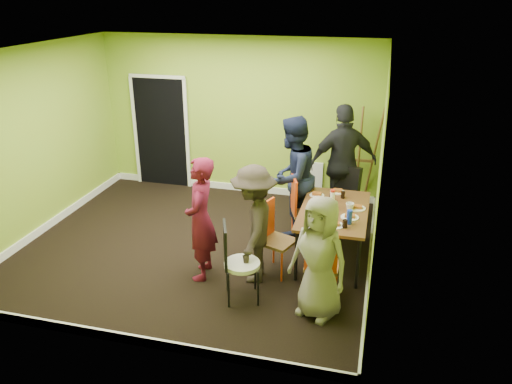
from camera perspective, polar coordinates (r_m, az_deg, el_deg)
ground at (r=7.47m, az=-6.71°, el=-6.11°), size 5.00×5.00×0.00m
room_walls at (r=7.10m, az=-7.12°, el=1.10°), size 5.04×4.54×2.82m
dining_table at (r=6.87m, az=8.91°, el=-2.40°), size 0.90×1.50×0.75m
chair_left_far at (r=7.32m, az=5.20°, el=-1.64°), size 0.54×0.54×1.02m
chair_left_near at (r=6.57m, az=1.92°, el=-4.76°), size 0.52×0.52×0.98m
chair_back_end at (r=7.96m, az=10.33°, el=0.88°), size 0.50×0.55×0.95m
chair_front_end at (r=6.00m, az=7.52°, el=-7.82°), size 0.40×0.41×0.98m
chair_bentwood at (r=5.99m, az=-2.29°, el=-7.63°), size 0.50×0.50×1.00m
easel at (r=8.55m, az=11.71°, el=3.81°), size 0.72×0.67×1.79m
plate_near_left at (r=7.27m, az=6.96°, el=-0.36°), size 0.21×0.21×0.01m
plate_near_right at (r=6.49m, az=6.90°, el=-3.25°), size 0.23×0.23×0.01m
plate_far_back at (r=7.42m, az=9.30°, el=0.01°), size 0.22×0.22×0.01m
plate_far_front at (r=6.40m, az=8.95°, el=-3.77°), size 0.24×0.24×0.01m
plate_wall_back at (r=6.93m, az=11.47°, el=-1.83°), size 0.23×0.23×0.01m
plate_wall_front at (r=6.65m, az=10.66°, el=-2.85°), size 0.24×0.24×0.01m
thermos at (r=6.85m, az=8.71°, el=-0.90°), size 0.06×0.06×0.23m
blue_bottle at (r=6.44m, az=10.63°, el=-2.82°), size 0.07×0.07×0.19m
orange_bottle at (r=6.97m, az=8.48°, el=-1.14°), size 0.03×0.03×0.08m
glass_mid at (r=7.09m, az=8.62°, el=-0.67°), size 0.07×0.07×0.10m
glass_back at (r=7.22m, az=9.89°, el=-0.31°), size 0.06×0.06×0.10m
glass_front at (r=6.35m, az=10.12°, el=-3.60°), size 0.07×0.07×0.10m
cup_a at (r=6.75m, az=7.57°, el=-1.84°), size 0.13×0.13×0.10m
cup_b at (r=6.84m, az=10.68°, el=-1.66°), size 0.11×0.11×0.10m
person_standing at (r=6.38m, az=-6.34°, el=-3.08°), size 0.48×0.65×1.64m
person_left_far at (r=7.46m, az=4.10°, el=1.73°), size 0.96×1.08×1.84m
person_left_near at (r=6.30m, az=-0.27°, el=-3.72°), size 0.70×1.07×1.55m
person_back_end at (r=8.03m, az=9.91°, el=3.22°), size 1.21×0.89×1.90m
person_front_end at (r=5.68m, az=7.26°, el=-7.49°), size 0.85×0.72×1.48m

